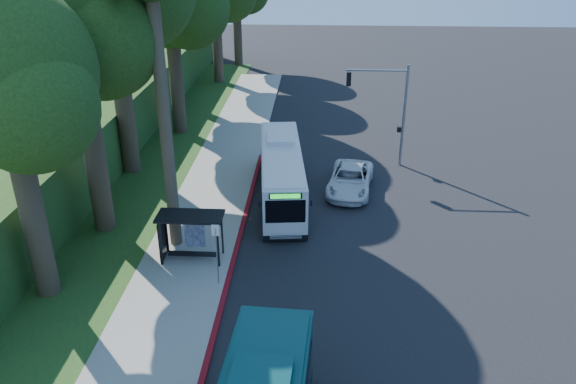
{
  "coord_description": "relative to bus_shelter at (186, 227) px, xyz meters",
  "views": [
    {
      "loc": [
        -1.0,
        -26.47,
        15.14
      ],
      "look_at": [
        -2.5,
        1.0,
        2.0
      ],
      "focal_mm": 35.0,
      "sensor_mm": 36.0,
      "label": 1
    }
  ],
  "objects": [
    {
      "name": "tree_6",
      "position": [
        -5.65,
        -3.16,
        7.9
      ],
      "size": [
        7.56,
        7.2,
        13.74
      ],
      "color": "#382B1E",
      "rests_on": "ground"
    },
    {
      "name": "stop_sign_pole",
      "position": [
        1.86,
        -2.14,
        0.28
      ],
      "size": [
        0.35,
        0.06,
        3.17
      ],
      "color": "gray",
      "rests_on": "ground"
    },
    {
      "name": "sidewalk",
      "position": [
        -0.04,
        2.86,
        -1.75
      ],
      "size": [
        4.5,
        70.0,
        0.12
      ],
      "primitive_type": "cube",
      "color": "gray",
      "rests_on": "ground"
    },
    {
      "name": "tree_0",
      "position": [
        -5.14,
        2.84,
        9.4
      ],
      "size": [
        8.4,
        8.0,
        15.7
      ],
      "color": "#382B1E",
      "rests_on": "ground"
    },
    {
      "name": "grass_verge",
      "position": [
        -5.74,
        7.86,
        -1.78
      ],
      "size": [
        8.0,
        70.0,
        0.06
      ],
      "primitive_type": "cube",
      "color": "#234719",
      "rests_on": "ground"
    },
    {
      "name": "red_curb",
      "position": [
        2.26,
        -1.14,
        -1.74
      ],
      "size": [
        0.25,
        30.0,
        0.13
      ],
      "primitive_type": "cube",
      "color": "maroon",
      "rests_on": "ground"
    },
    {
      "name": "ground",
      "position": [
        7.26,
        2.86,
        -1.81
      ],
      "size": [
        140.0,
        140.0,
        0.0
      ],
      "primitive_type": "plane",
      "color": "black",
      "rests_on": "ground"
    },
    {
      "name": "white_bus",
      "position": [
        4.16,
        7.47,
        -0.18
      ],
      "size": [
        3.49,
        11.34,
        3.32
      ],
      "rotation": [
        0.0,
        0.0,
        0.1
      ],
      "color": "silver",
      "rests_on": "ground"
    },
    {
      "name": "traffic_signal_pole",
      "position": [
        11.04,
        12.86,
        2.62
      ],
      "size": [
        4.1,
        0.3,
        7.0
      ],
      "color": "gray",
      "rests_on": "ground"
    },
    {
      "name": "bus_shelter",
      "position": [
        0.0,
        0.0,
        0.0
      ],
      "size": [
        3.2,
        1.51,
        2.55
      ],
      "color": "black",
      "rests_on": "ground"
    },
    {
      "name": "pickup",
      "position": [
        8.4,
        8.45,
        -1.03
      ],
      "size": [
        3.38,
        5.88,
        1.54
      ],
      "primitive_type": "imported",
      "rotation": [
        0.0,
        0.0,
        -0.15
      ],
      "color": "silver",
      "rests_on": "ground"
    }
  ]
}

